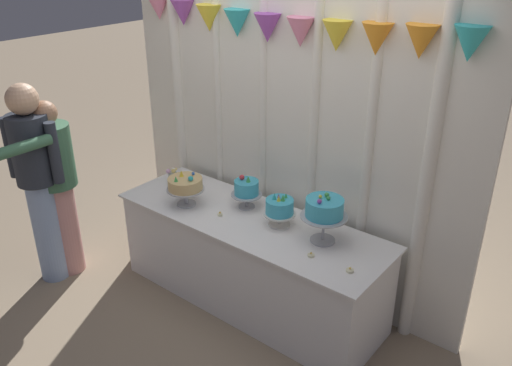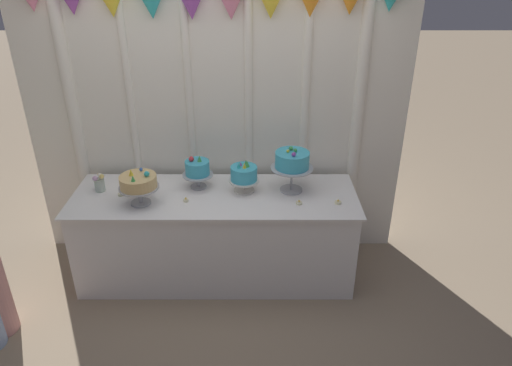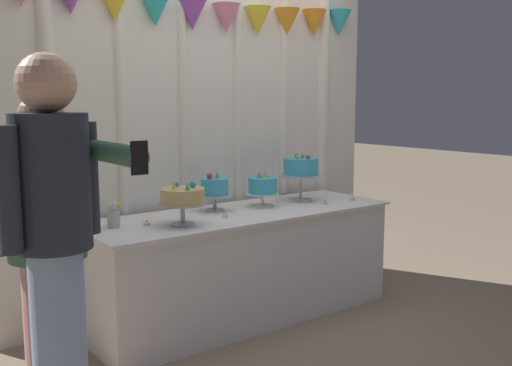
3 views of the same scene
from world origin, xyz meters
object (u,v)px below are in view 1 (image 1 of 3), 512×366
(cake_table, at_px, (250,260))
(cake_display_leftmost, at_px, (185,185))
(cake_display_midright, at_px, (280,208))
(flower_vase, at_px, (173,177))
(tealight_far_left, at_px, (181,192))
(cake_display_midleft, at_px, (246,189))
(cake_display_rightmost, at_px, (324,210))
(tealight_near_right, at_px, (311,255))
(tealight_near_left, at_px, (220,214))
(guest_man_dark_suit, at_px, (37,176))
(guest_girl_blue_dress, at_px, (56,183))
(tealight_far_right, at_px, (350,270))

(cake_table, xyz_separation_m, cake_display_leftmost, (-0.53, -0.13, 0.53))
(cake_display_midright, height_order, flower_vase, cake_display_midright)
(cake_table, height_order, cake_display_leftmost, cake_display_leftmost)
(cake_table, xyz_separation_m, tealight_far_left, (-0.70, -0.01, 0.37))
(cake_display_midleft, xyz_separation_m, cake_display_rightmost, (0.71, -0.05, 0.09))
(cake_display_midright, height_order, tealight_near_right, cake_display_midright)
(cake_display_midleft, height_order, cake_display_rightmost, cake_display_rightmost)
(cake_display_midright, height_order, tealight_near_left, cake_display_midright)
(tealight_near_right, bearing_deg, cake_display_rightmost, 101.86)
(cake_display_leftmost, distance_m, cake_display_midleft, 0.47)
(cake_table, height_order, flower_vase, flower_vase)
(guest_man_dark_suit, bearing_deg, cake_display_leftmost, 33.89)
(tealight_near_right, xyz_separation_m, guest_man_dark_suit, (-2.11, -0.64, 0.19))
(cake_display_midright, bearing_deg, guest_girl_blue_dress, -157.40)
(cake_table, relative_size, cake_display_midleft, 7.96)
(tealight_far_right, bearing_deg, cake_display_midleft, 166.04)
(cake_display_leftmost, xyz_separation_m, cake_display_midright, (0.75, 0.19, -0.03))
(cake_display_rightmost, bearing_deg, guest_man_dark_suit, -157.72)
(flower_vase, xyz_separation_m, guest_man_dark_suit, (-0.61, -0.84, 0.13))
(cake_display_leftmost, relative_size, guest_man_dark_suit, 0.17)
(cake_display_midleft, distance_m, tealight_near_left, 0.28)
(tealight_far_left, height_order, guest_girl_blue_dress, guest_girl_blue_dress)
(tealight_near_right, bearing_deg, cake_display_midleft, 160.78)
(cake_display_leftmost, height_order, guest_girl_blue_dress, guest_girl_blue_dress)
(tealight_near_right, bearing_deg, cake_display_midright, 153.44)
(tealight_near_right, bearing_deg, tealight_near_left, 177.41)
(cake_display_midright, distance_m, tealight_near_right, 0.47)
(cake_display_midright, bearing_deg, guest_man_dark_suit, -153.83)
(cake_table, height_order, tealight_far_right, tealight_far_right)
(cake_display_midleft, height_order, tealight_near_left, cake_display_midleft)
(flower_vase, height_order, tealight_near_right, flower_vase)
(cake_display_midleft, xyz_separation_m, guest_girl_blue_dress, (-1.34, -0.77, -0.06))
(guest_girl_blue_dress, bearing_deg, cake_display_midleft, 29.85)
(flower_vase, bearing_deg, tealight_far_left, -22.78)
(cake_display_leftmost, distance_m, guest_man_dark_suit, 1.16)
(guest_man_dark_suit, bearing_deg, cake_table, 27.49)
(cake_table, xyz_separation_m, tealight_near_right, (0.62, -0.14, 0.37))
(tealight_far_right, distance_m, guest_man_dark_suit, 2.48)
(cake_table, xyz_separation_m, cake_display_midright, (0.22, 0.07, 0.50))
(flower_vase, height_order, tealight_far_left, flower_vase)
(cake_display_midleft, relative_size, tealight_far_right, 5.50)
(cake_table, relative_size, flower_vase, 14.22)
(cake_display_rightmost, distance_m, tealight_near_left, 0.83)
(guest_girl_blue_dress, xyz_separation_m, guest_man_dark_suit, (-0.02, -0.13, 0.10))
(guest_girl_blue_dress, bearing_deg, cake_display_rightmost, 19.15)
(cake_table, relative_size, guest_girl_blue_dress, 1.43)
(tealight_near_left, bearing_deg, guest_girl_blue_dress, -156.95)
(cake_table, bearing_deg, guest_girl_blue_dress, -156.53)
(tealight_near_left, bearing_deg, tealight_far_left, 169.85)
(cake_display_midright, bearing_deg, flower_vase, -179.90)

